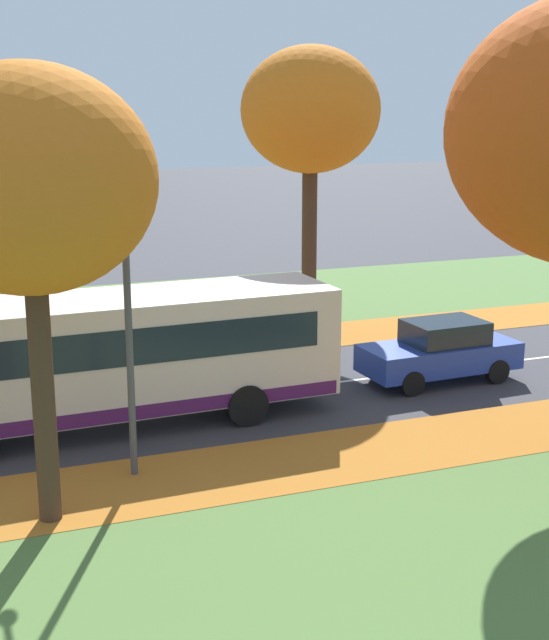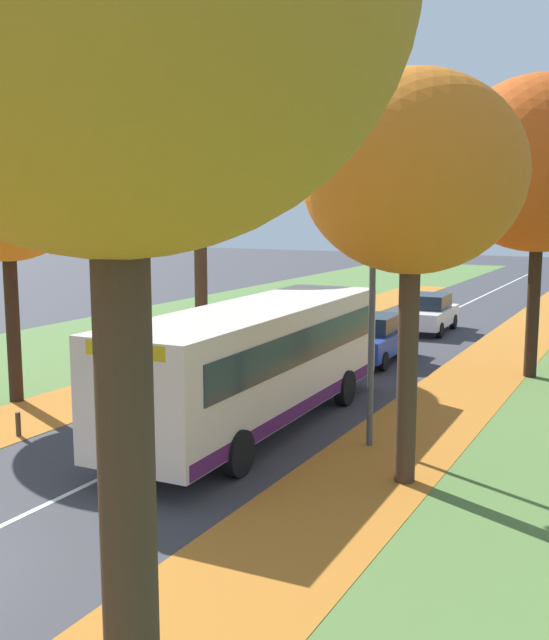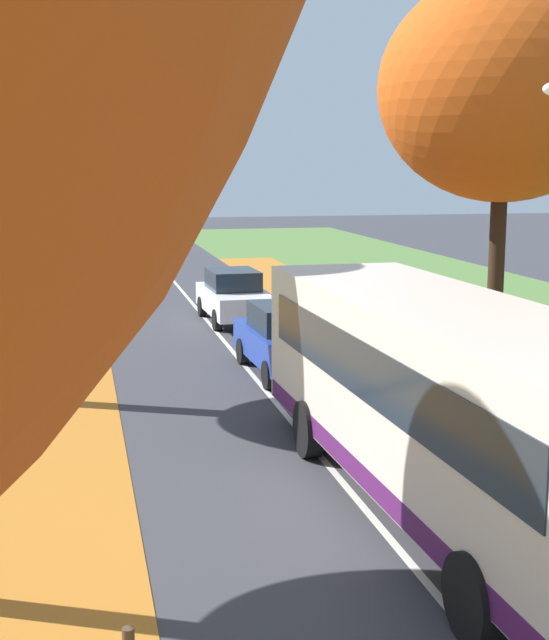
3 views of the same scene
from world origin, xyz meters
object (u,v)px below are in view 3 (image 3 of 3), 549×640
Objects in this scene: car_blue_lead at (287,340)px; bus at (450,397)px; car_white_following at (234,296)px; tree_right_mid at (504,89)px.

bus is at bearing -88.46° from car_blue_lead.
car_white_following is (-0.27, 15.92, -0.89)m from bus.
bus is at bearing -89.03° from car_white_following.
tree_right_mid is at bearing -53.20° from car_white_following.
car_white_following is at bearing 90.97° from bus.
car_blue_lead is at bearing -89.72° from car_white_following.
car_white_following is (-0.03, 7.12, 0.00)m from car_blue_lead.
tree_right_mid reaches higher than car_blue_lead.
tree_right_mid reaches higher than bus.
car_blue_lead is (-0.24, 8.80, -0.89)m from bus.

